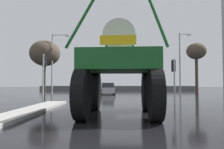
{
  "coord_description": "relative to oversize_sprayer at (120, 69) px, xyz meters",
  "views": [
    {
      "loc": [
        0.2,
        -3.37,
        1.47
      ],
      "look_at": [
        -0.14,
        8.4,
        1.96
      ],
      "focal_mm": 33.7,
      "sensor_mm": 36.0,
      "label": 1
    }
  ],
  "objects": [
    {
      "name": "roadside_barrier",
      "position": [
        -0.28,
        33.26,
        -1.69
      ],
      "size": [
        32.04,
        0.24,
        0.9
      ],
      "primitive_type": "cube",
      "color": "#59595B",
      "rests_on": "ground"
    },
    {
      "name": "streetlight_far_right",
      "position": [
        8.17,
        17.94,
        2.33
      ],
      "size": [
        1.6,
        0.24,
        8.11
      ],
      "color": "#A8AAAF",
      "rests_on": "ground"
    },
    {
      "name": "bare_tree_left",
      "position": [
        -9.63,
        17.19,
        3.22
      ],
      "size": [
        3.92,
        3.92,
        7.04
      ],
      "color": "#473828",
      "rests_on": "ground"
    },
    {
      "name": "bare_tree_right",
      "position": [
        9.73,
        16.6,
        3.19
      ],
      "size": [
        2.41,
        2.41,
        6.51
      ],
      "color": "#473828",
      "rests_on": "ground"
    },
    {
      "name": "traffic_signal_near_right",
      "position": [
        3.97,
        5.53,
        0.23
      ],
      "size": [
        0.24,
        0.54,
        3.25
      ],
      "color": "#A8AAAF",
      "rests_on": "ground"
    },
    {
      "name": "median_island",
      "position": [
        -4.54,
        -0.42,
        -2.06
      ],
      "size": [
        1.37,
        11.72,
        0.15
      ],
      "primitive_type": "cube",
      "color": "#B2AFA8",
      "rests_on": "ground"
    },
    {
      "name": "oversize_sprayer",
      "position": [
        0.0,
        0.0,
        0.0
      ],
      "size": [
        4.07,
        5.55,
        4.97
      ],
      "rotation": [
        0.0,
        0.0,
        1.53
      ],
      "color": "black",
      "rests_on": "ground"
    },
    {
      "name": "ground_plane",
      "position": [
        -0.28,
        11.51,
        -2.14
      ],
      "size": [
        120.0,
        120.0,
        0.0
      ],
      "primitive_type": "plane",
      "color": "black"
    },
    {
      "name": "traffic_signal_near_left",
      "position": [
        -5.56,
        5.53,
        0.5
      ],
      "size": [
        0.24,
        0.54,
        3.62
      ],
      "color": "#A8AAAF",
      "rests_on": "ground"
    },
    {
      "name": "streetlight_far_left",
      "position": [
        -8.24,
        16.42,
        2.22
      ],
      "size": [
        2.26,
        0.24,
        7.75
      ],
      "color": "#A8AAAF",
      "rests_on": "ground"
    },
    {
      "name": "sedan_ahead",
      "position": [
        -1.5,
        18.64,
        -1.43
      ],
      "size": [
        2.19,
        4.25,
        1.52
      ],
      "rotation": [
        0.0,
        0.0,
        1.67
      ],
      "color": "#B7B7BF",
      "rests_on": "ground"
    }
  ]
}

